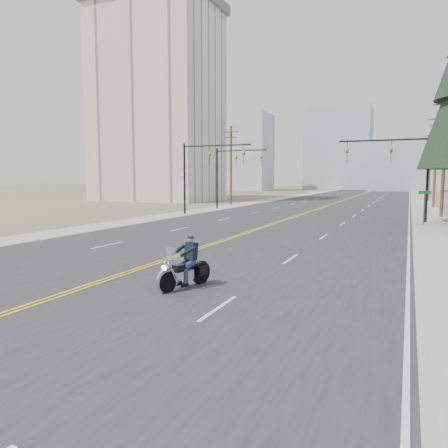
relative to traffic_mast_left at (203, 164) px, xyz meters
name	(u,v)px	position (x,y,z in m)	size (l,w,h in m)	color
road	(347,199)	(8.98, 38.00, -4.93)	(20.00, 200.00, 0.01)	#303033
sidewalk_left	(282,198)	(-2.52, 38.00, -4.93)	(3.00, 200.00, 0.01)	#A5A5A0
sidewalk_right	(421,201)	(20.48, 38.00, -4.93)	(3.00, 200.00, 0.01)	#A5A5A0
traffic_mast_left	(203,164)	(0.00, 0.00, 0.00)	(7.10, 0.26, 7.00)	black
traffic_mast_right	(401,161)	(17.95, 0.00, 0.00)	(7.10, 0.26, 7.00)	black
traffic_mast_far	(230,167)	(-0.33, 8.00, -0.06)	(6.10, 0.26, 7.00)	black
street_sign	(424,202)	(19.78, -2.00, -3.13)	(0.90, 0.06, 2.62)	black
utility_pole_c	(444,154)	(21.48, 6.00, 0.79)	(2.20, 0.30, 11.00)	brown
utility_pole_d	(436,158)	(21.48, 21.00, 1.05)	(2.20, 0.30, 11.50)	brown
utility_pole_e	(430,164)	(21.48, 38.00, 0.79)	(2.20, 0.30, 11.00)	brown
utility_pole_left	(231,164)	(-3.52, 16.00, 0.54)	(2.20, 0.30, 10.50)	brown
apartment_block	(158,107)	(-19.02, 23.00, 10.06)	(18.00, 14.00, 30.00)	silver
haze_bldg_a	(246,153)	(-26.02, 83.00, 6.06)	(14.00, 12.00, 22.00)	#B7BCC6
haze_bldg_b	(404,166)	(16.98, 93.00, 2.06)	(18.00, 14.00, 14.00)	#ADB2B7
haze_bldg_d	(339,149)	(-3.02, 108.00, 8.06)	(20.00, 15.00, 26.00)	#ADB2B7
haze_bldg_f	(219,165)	(-41.02, 98.00, 3.06)	(12.00, 12.00, 16.00)	#ADB2B7
motorcyclist	(185,263)	(12.04, -26.34, -4.08)	(0.94, 2.19, 1.71)	black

